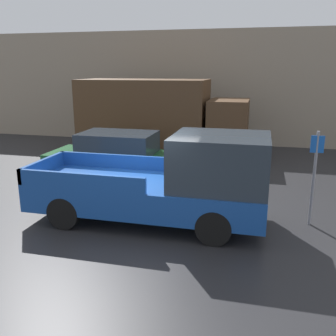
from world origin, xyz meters
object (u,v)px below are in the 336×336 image
Objects in this scene: delivery_truck at (158,115)px; parking_sign at (314,173)px; car at (116,156)px; pickup_truck at (171,183)px.

parking_sign is at bearing -48.87° from delivery_truck.
delivery_truck is at bearing 131.13° from parking_sign.
parking_sign is (5.98, -2.47, 0.47)m from car.
delivery_truck is 3.10× the size of parking_sign.
delivery_truck is 8.52m from parking_sign.
car is at bearing 157.54° from parking_sign.
car is 0.63× the size of delivery_truck.
pickup_truck is 1.28× the size of car.
parking_sign is (3.30, 0.73, 0.27)m from pickup_truck.
parking_sign is (5.60, -6.41, -0.45)m from delivery_truck.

